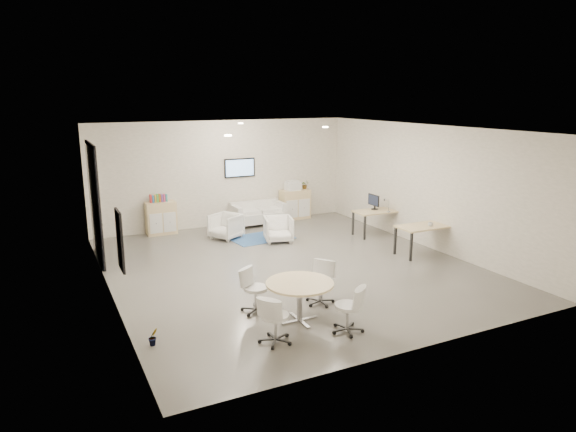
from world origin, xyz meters
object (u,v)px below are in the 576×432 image
(sideboard_left, at_px, (161,218))
(desk_rear, at_px, (378,213))
(armchair_left, at_px, (226,225))
(round_table, at_px, (300,287))
(desk_front, at_px, (425,228))
(loveseat, at_px, (257,214))
(sideboard_right, at_px, (295,204))
(armchair_right, at_px, (278,228))

(sideboard_left, distance_m, desk_rear, 6.23)
(armchair_left, bearing_deg, round_table, -37.52)
(sideboard_left, relative_size, round_table, 0.79)
(desk_front, distance_m, round_table, 5.12)
(loveseat, height_order, armchair_left, armchair_left)
(sideboard_right, height_order, armchair_left, sideboard_right)
(desk_front, bearing_deg, armchair_right, 136.87)
(desk_rear, bearing_deg, armchair_right, 169.38)
(desk_rear, bearing_deg, armchair_left, 160.46)
(armchair_right, bearing_deg, loveseat, 99.47)
(loveseat, relative_size, round_table, 1.36)
(desk_rear, bearing_deg, sideboard_right, 115.03)
(sideboard_right, height_order, desk_front, sideboard_right)
(sideboard_right, xyz_separation_m, armchair_left, (-2.82, -1.26, -0.09))
(sideboard_right, distance_m, desk_front, 5.01)
(sideboard_right, bearing_deg, round_table, -116.43)
(sideboard_left, xyz_separation_m, sideboard_right, (4.33, -0.01, 0.00))
(round_table, bearing_deg, desk_rear, 41.70)
(desk_rear, distance_m, round_table, 6.30)
(armchair_left, xyz_separation_m, desk_front, (3.99, -3.61, 0.29))
(armchair_left, bearing_deg, desk_rear, 38.08)
(armchair_left, distance_m, round_table, 5.79)
(desk_front, bearing_deg, round_table, -154.95)
(armchair_left, height_order, desk_rear, armchair_left)
(desk_front, xyz_separation_m, round_table, (-4.65, -2.14, -0.02))
(armchair_right, relative_size, round_table, 0.64)
(sideboard_left, relative_size, desk_front, 0.66)
(loveseat, relative_size, armchair_right, 2.15)
(armchair_right, height_order, desk_front, armchair_right)
(desk_rear, height_order, round_table, round_table)
(sideboard_left, xyz_separation_m, desk_front, (5.50, -4.87, 0.20))
(armchair_right, bearing_deg, armchair_left, 157.78)
(sideboard_right, distance_m, round_table, 7.82)
(sideboard_left, bearing_deg, loveseat, -3.21)
(desk_rear, bearing_deg, round_table, -136.87)
(armchair_left, relative_size, desk_front, 0.54)
(sideboard_right, relative_size, armchair_right, 1.25)
(armchair_left, xyz_separation_m, armchair_right, (1.19, -0.94, -0.00))
(desk_rear, bearing_deg, sideboard_left, 154.53)
(sideboard_left, relative_size, armchair_left, 1.23)
(loveseat, bearing_deg, sideboard_right, 4.55)
(armchair_right, xyz_separation_m, desk_rear, (2.86, -0.61, 0.26))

